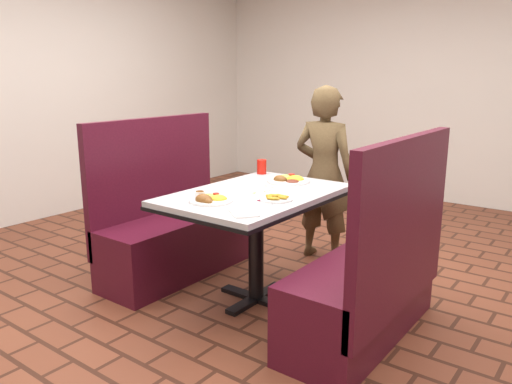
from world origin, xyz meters
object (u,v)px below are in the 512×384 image
at_px(booth_bench_left, 171,232).
at_px(near_dinner_plate, 210,197).
at_px(far_dinner_plate, 289,178).
at_px(red_tumbler, 262,167).
at_px(booth_bench_right, 369,284).
at_px(dining_table, 256,206).
at_px(plantain_plate, 276,198).
at_px(diner_person, 324,174).

height_order(booth_bench_left, near_dinner_plate, booth_bench_left).
distance_m(far_dinner_plate, red_tumbler, 0.35).
height_order(booth_bench_right, far_dinner_plate, booth_bench_right).
xyz_separation_m(dining_table, red_tumbler, (-0.33, 0.51, 0.15)).
distance_m(near_dinner_plate, red_tumbler, 0.92).
xyz_separation_m(far_dinner_plate, plantain_plate, (0.23, -0.48, -0.01)).
bearing_deg(near_dinner_plate, diner_person, 89.74).
distance_m(far_dinner_plate, plantain_plate, 0.53).
xyz_separation_m(dining_table, near_dinner_plate, (-0.07, -0.37, 0.12)).
xyz_separation_m(booth_bench_right, far_dinner_plate, (-0.80, 0.38, 0.45)).
bearing_deg(plantain_plate, red_tumbler, 132.33).
distance_m(dining_table, booth_bench_left, 0.86).
relative_size(diner_person, red_tumbler, 13.01).
xyz_separation_m(dining_table, far_dinner_plate, (-0.00, 0.38, 0.12)).
bearing_deg(near_dinner_plate, red_tumbler, 106.82).
height_order(dining_table, plantain_plate, plantain_plate).
xyz_separation_m(booth_bench_right, near_dinner_plate, (-0.86, -0.37, 0.45)).
distance_m(dining_table, plantain_plate, 0.27).
xyz_separation_m(booth_bench_left, far_dinner_plate, (0.80, 0.38, 0.45)).
height_order(far_dinner_plate, plantain_plate, far_dinner_plate).
height_order(dining_table, booth_bench_right, booth_bench_right).
relative_size(dining_table, diner_person, 0.86).
height_order(dining_table, far_dinner_plate, far_dinner_plate).
relative_size(dining_table, booth_bench_left, 1.01).
bearing_deg(booth_bench_right, far_dinner_plate, 154.37).
bearing_deg(booth_bench_left, red_tumbler, 47.50).
relative_size(near_dinner_plate, plantain_plate, 1.29).
bearing_deg(diner_person, dining_table, 89.42).
relative_size(booth_bench_left, diner_person, 0.85).
relative_size(booth_bench_left, plantain_plate, 6.04).
bearing_deg(booth_bench_right, plantain_plate, -170.23).
xyz_separation_m(booth_bench_right, plantain_plate, (-0.57, -0.10, 0.43)).
bearing_deg(diner_person, plantain_plate, 100.60).
bearing_deg(plantain_plate, diner_person, 104.59).
distance_m(booth_bench_left, red_tumbler, 0.84).
height_order(diner_person, plantain_plate, diner_person).
height_order(booth_bench_right, near_dinner_plate, booth_bench_right).
relative_size(diner_person, near_dinner_plate, 5.47).
bearing_deg(booth_bench_left, diner_person, 53.32).
height_order(booth_bench_left, diner_person, diner_person).
distance_m(booth_bench_left, near_dinner_plate, 0.93).
relative_size(booth_bench_left, near_dinner_plate, 4.67).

